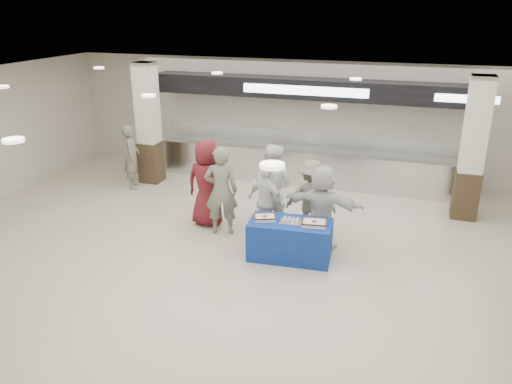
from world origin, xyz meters
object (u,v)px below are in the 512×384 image
(sheet_cake_right, at_px, (314,223))
(soldier_b, at_px, (311,198))
(sheet_cake_left, at_px, (265,217))
(chef_short, at_px, (267,202))
(cupcake_tray, at_px, (291,220))
(soldier_bg, at_px, (132,157))
(civilian_maroon, at_px, (207,183))
(civilian_white, at_px, (322,207))
(soldier_a, at_px, (221,191))
(chef_tall, at_px, (272,188))
(display_table, at_px, (290,240))

(sheet_cake_right, relative_size, soldier_b, 0.30)
(sheet_cake_left, xyz_separation_m, chef_short, (-0.22, 0.83, -0.02))
(sheet_cake_left, bearing_deg, cupcake_tray, 3.47)
(sheet_cake_right, bearing_deg, soldier_bg, 154.65)
(civilian_maroon, relative_size, soldier_b, 1.18)
(chef_short, relative_size, civilian_white, 0.90)
(soldier_a, relative_size, chef_short, 1.23)
(soldier_b, relative_size, civilian_white, 0.95)
(sheet_cake_right, relative_size, civilian_white, 0.29)
(chef_tall, bearing_deg, soldier_b, -174.49)
(cupcake_tray, bearing_deg, sheet_cake_right, 0.33)
(sheet_cake_left, distance_m, cupcake_tray, 0.51)
(cupcake_tray, distance_m, soldier_bg, 5.55)
(sheet_cake_right, height_order, chef_short, chef_short)
(display_table, distance_m, soldier_a, 1.86)
(sheet_cake_right, bearing_deg, civilian_maroon, 159.22)
(cupcake_tray, height_order, civilian_white, civilian_white)
(sheet_cake_left, height_order, chef_short, chef_short)
(display_table, xyz_separation_m, cupcake_tray, (0.01, -0.00, 0.41))
(cupcake_tray, bearing_deg, civilian_white, 54.48)
(chef_short, bearing_deg, display_table, 151.58)
(soldier_b, height_order, soldier_bg, soldier_bg)
(civilian_maroon, bearing_deg, chef_short, 173.35)
(sheet_cake_left, height_order, civilian_maroon, civilian_maroon)
(sheet_cake_left, relative_size, civilian_maroon, 0.25)
(cupcake_tray, bearing_deg, soldier_a, 158.82)
(display_table, bearing_deg, soldier_a, 154.63)
(cupcake_tray, bearing_deg, soldier_bg, 152.67)
(sheet_cake_left, bearing_deg, display_table, 3.91)
(soldier_b, distance_m, civilian_white, 0.63)
(cupcake_tray, relative_size, soldier_a, 0.23)
(display_table, height_order, chef_tall, chef_tall)
(chef_tall, xyz_separation_m, soldier_bg, (-4.22, 1.43, -0.11))
(civilian_maroon, distance_m, soldier_bg, 3.23)
(chef_tall, bearing_deg, civilian_maroon, 7.32)
(chef_tall, height_order, chef_short, chef_tall)
(sheet_cake_left, bearing_deg, chef_tall, 99.86)
(civilian_maroon, relative_size, chef_short, 1.25)
(cupcake_tray, relative_size, chef_tall, 0.22)
(soldier_b, bearing_deg, civilian_white, 119.84)
(sheet_cake_left, height_order, soldier_b, soldier_b)
(chef_short, relative_size, soldier_bg, 0.92)
(sheet_cake_left, height_order, cupcake_tray, sheet_cake_left)
(display_table, bearing_deg, chef_short, 127.75)
(sheet_cake_left, height_order, soldier_bg, soldier_bg)
(civilian_maroon, bearing_deg, sheet_cake_right, 159.84)
(soldier_a, xyz_separation_m, soldier_bg, (-3.27, 1.90, -0.11))
(sheet_cake_right, distance_m, civilian_maroon, 2.74)
(cupcake_tray, height_order, soldier_bg, soldier_bg)
(sheet_cake_right, xyz_separation_m, chef_short, (-1.16, 0.79, -0.03))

